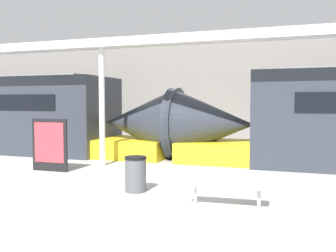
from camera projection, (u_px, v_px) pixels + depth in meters
name	position (u px, v px, depth m)	size (l,w,h in m)	color
ground_plane	(135.00, 204.00, 7.67)	(60.00, 60.00, 0.00)	#B2AFA8
station_wall	(230.00, 94.00, 18.34)	(56.00, 0.20, 5.00)	gray
bench_near	(226.00, 183.00, 7.47)	(1.62, 0.54, 0.78)	silver
trash_bin	(136.00, 174.00, 8.75)	(0.52, 0.52, 0.83)	#4C4F54
poster_board	(50.00, 145.00, 11.35)	(1.22, 0.07, 1.60)	black
support_column_near	(102.00, 107.00, 12.32)	(0.19, 0.19, 3.86)	silver
canopy_beam	(101.00, 44.00, 12.19)	(28.00, 0.60, 0.28)	#B7B7BC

